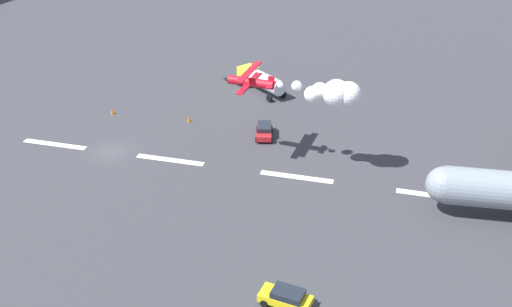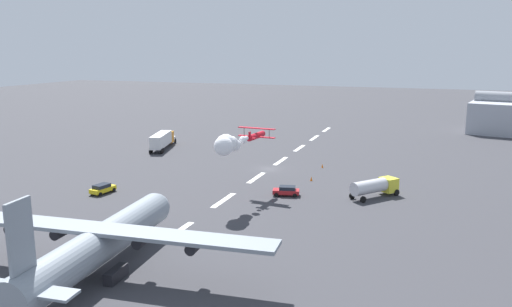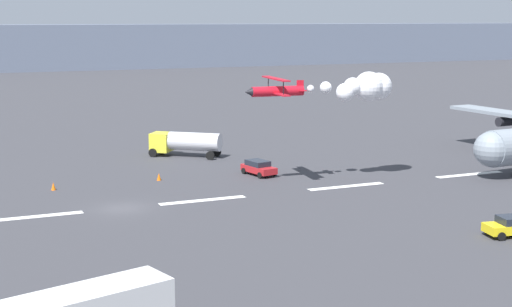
# 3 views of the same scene
# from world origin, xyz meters

# --- Properties ---
(ground_plane) EXTENTS (440.00, 440.00, 0.00)m
(ground_plane) POSITION_xyz_m (0.00, 0.00, 0.00)
(ground_plane) COLOR #38383D
(ground_plane) RESTS_ON ground
(runway_stripe_0) EXTENTS (8.00, 0.90, 0.01)m
(runway_stripe_0) POSITION_xyz_m (-51.14, 0.00, 0.01)
(runway_stripe_0) COLOR white
(runway_stripe_0) RESTS_ON ground
(runway_stripe_1) EXTENTS (8.00, 0.90, 0.01)m
(runway_stripe_1) POSITION_xyz_m (-36.53, 0.00, 0.01)
(runway_stripe_1) COLOR white
(runway_stripe_1) RESTS_ON ground
(runway_stripe_2) EXTENTS (8.00, 0.90, 0.01)m
(runway_stripe_2) POSITION_xyz_m (-21.92, 0.00, 0.01)
(runway_stripe_2) COLOR white
(runway_stripe_2) RESTS_ON ground
(runway_stripe_3) EXTENTS (8.00, 0.90, 0.01)m
(runway_stripe_3) POSITION_xyz_m (-7.31, 0.00, 0.01)
(runway_stripe_3) COLOR white
(runway_stripe_3) RESTS_ON ground
(runway_stripe_4) EXTENTS (8.00, 0.90, 0.01)m
(runway_stripe_4) POSITION_xyz_m (7.31, 0.00, 0.01)
(runway_stripe_4) COLOR white
(runway_stripe_4) RESTS_ON ground
(runway_stripe_5) EXTENTS (8.00, 0.90, 0.01)m
(runway_stripe_5) POSITION_xyz_m (21.92, 0.00, 0.01)
(runway_stripe_5) COLOR white
(runway_stripe_5) RESTS_ON ground
(runway_stripe_6) EXTENTS (8.00, 0.90, 0.01)m
(runway_stripe_6) POSITION_xyz_m (36.53, 0.00, 0.01)
(runway_stripe_6) COLOR white
(runway_stripe_6) RESTS_ON ground
(cargo_transport_plane) EXTENTS (27.35, 37.42, 10.96)m
(cargo_transport_plane) POSITION_xyz_m (48.65, -1.73, 3.28)
(cargo_transport_plane) COLOR gray
(cargo_transport_plane) RESTS_ON ground
(stunt_biplane_red) EXTENTS (15.18, 6.26, 2.90)m
(stunt_biplane_red) POSITION_xyz_m (24.22, 2.21, 9.32)
(stunt_biplane_red) COLOR red
(semi_truck_orange) EXTENTS (14.57, 6.66, 3.70)m
(semi_truck_orange) POSITION_xyz_m (-10.70, -29.52, 2.12)
(semi_truck_orange) COLOR silver
(semi_truck_orange) RESTS_ON ground
(fuel_tanker_truck) EXTENTS (8.07, 7.13, 2.90)m
(fuel_tanker_truck) POSITION_xyz_m (12.42, 21.36, 1.73)
(fuel_tanker_truck) COLOR yellow
(fuel_tanker_truck) RESTS_ON ground
(followme_car_yellow) EXTENTS (4.44, 2.57, 1.52)m
(followme_car_yellow) POSITION_xyz_m (25.02, -19.62, 0.81)
(followme_car_yellow) COLOR yellow
(followme_car_yellow) RESTS_ON ground
(airport_staff_sedan) EXTENTS (2.74, 4.39, 1.52)m
(airport_staff_sedan) POSITION_xyz_m (16.23, 8.25, 0.81)
(airport_staff_sedan) COLOR #B21E23
(airport_staff_sedan) RESTS_ON ground
(hangar_building) EXTENTS (22.56, 21.11, 11.11)m
(hangar_building) POSITION_xyz_m (-63.37, 47.34, 4.56)
(hangar_building) COLOR #9EA3AD
(hangar_building) RESTS_ON ground
(traffic_cone_near) EXTENTS (0.44, 0.44, 0.75)m
(traffic_cone_near) POSITION_xyz_m (-4.36, 9.36, 0.38)
(traffic_cone_near) COLOR orange
(traffic_cone_near) RESTS_ON ground
(traffic_cone_far) EXTENTS (0.44, 0.44, 0.75)m
(traffic_cone_far) POSITION_xyz_m (6.02, 9.73, 0.38)
(traffic_cone_far) COLOR orange
(traffic_cone_far) RESTS_ON ground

